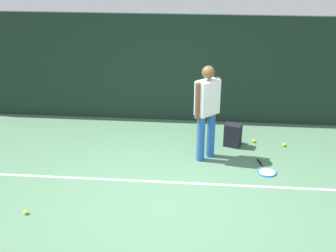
{
  "coord_description": "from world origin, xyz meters",
  "views": [
    {
      "loc": [
        0.54,
        -5.69,
        3.75
      ],
      "look_at": [
        0.0,
        0.4,
        1.0
      ],
      "focal_mm": 47.19,
      "sensor_mm": 36.0,
      "label": 1
    }
  ],
  "objects_px": {
    "tennis_player": "(207,108)",
    "tennis_ball_near_player": "(284,145)",
    "tennis_racket": "(266,171)",
    "tennis_ball_by_fence": "(26,212)",
    "backpack": "(233,135)",
    "tennis_ball_far_left": "(254,141)"
  },
  "relations": [
    {
      "from": "tennis_player",
      "to": "tennis_ball_near_player",
      "type": "bearing_deg",
      "value": 158.19
    },
    {
      "from": "tennis_ball_near_player",
      "to": "tennis_player",
      "type": "bearing_deg",
      "value": -158.44
    },
    {
      "from": "tennis_racket",
      "to": "tennis_ball_near_player",
      "type": "xyz_separation_m",
      "value": [
        0.44,
        0.99,
        0.02
      ]
    },
    {
      "from": "tennis_ball_near_player",
      "to": "tennis_ball_by_fence",
      "type": "distance_m",
      "value": 4.74
    },
    {
      "from": "tennis_racket",
      "to": "backpack",
      "type": "height_order",
      "value": "backpack"
    },
    {
      "from": "tennis_ball_near_player",
      "to": "tennis_ball_by_fence",
      "type": "relative_size",
      "value": 1.0
    },
    {
      "from": "tennis_player",
      "to": "tennis_racket",
      "type": "distance_m",
      "value": 1.46
    },
    {
      "from": "tennis_ball_near_player",
      "to": "tennis_ball_far_left",
      "type": "xyz_separation_m",
      "value": [
        -0.55,
        0.12,
        0.0
      ]
    },
    {
      "from": "tennis_ball_far_left",
      "to": "tennis_ball_by_fence",
      "type": "bearing_deg",
      "value": -142.72
    },
    {
      "from": "backpack",
      "to": "tennis_racket",
      "type": "bearing_deg",
      "value": 137.87
    },
    {
      "from": "tennis_player",
      "to": "tennis_ball_far_left",
      "type": "height_order",
      "value": "tennis_player"
    },
    {
      "from": "backpack",
      "to": "tennis_ball_by_fence",
      "type": "xyz_separation_m",
      "value": [
        -3.05,
        -2.47,
        -0.18
      ]
    },
    {
      "from": "tennis_ball_near_player",
      "to": "tennis_ball_by_fence",
      "type": "height_order",
      "value": "same"
    },
    {
      "from": "backpack",
      "to": "tennis_ball_by_fence",
      "type": "bearing_deg",
      "value": 57.77
    },
    {
      "from": "tennis_ball_near_player",
      "to": "tennis_ball_far_left",
      "type": "bearing_deg",
      "value": 168.13
    },
    {
      "from": "tennis_racket",
      "to": "tennis_ball_far_left",
      "type": "height_order",
      "value": "tennis_ball_far_left"
    },
    {
      "from": "tennis_racket",
      "to": "backpack",
      "type": "bearing_deg",
      "value": -165.66
    },
    {
      "from": "tennis_player",
      "to": "backpack",
      "type": "xyz_separation_m",
      "value": [
        0.51,
        0.54,
        -0.76
      ]
    },
    {
      "from": "backpack",
      "to": "tennis_ball_by_fence",
      "type": "height_order",
      "value": "backpack"
    },
    {
      "from": "backpack",
      "to": "tennis_ball_near_player",
      "type": "height_order",
      "value": "backpack"
    },
    {
      "from": "backpack",
      "to": "tennis_ball_near_player",
      "type": "distance_m",
      "value": 0.98
    },
    {
      "from": "tennis_ball_near_player",
      "to": "tennis_ball_by_fence",
      "type": "bearing_deg",
      "value": -147.91
    }
  ]
}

